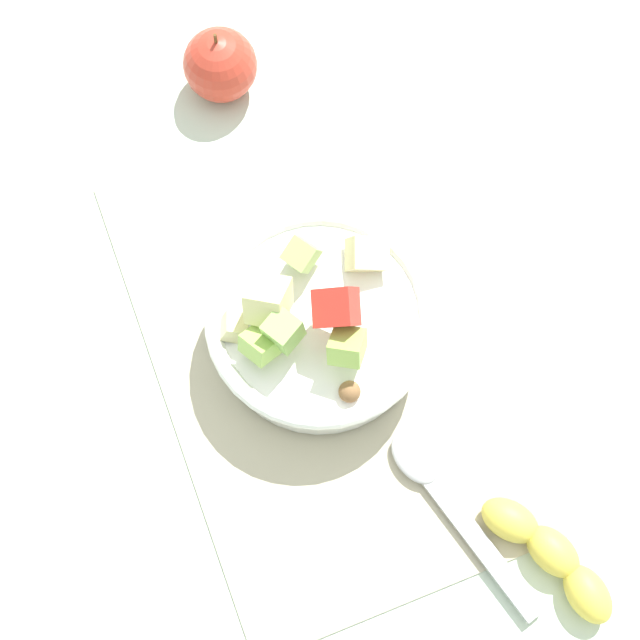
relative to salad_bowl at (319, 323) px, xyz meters
The scene contains 6 objects.
ground_plane 0.05m from the salad_bowl, 33.73° to the right, with size 2.40×2.40×0.00m, color silver.
placemat 0.05m from the salad_bowl, 33.73° to the right, with size 0.50×0.31×0.01m, color #BCB299.
salad_bowl is the anchor object (origin of this frame).
serving_spoon 0.20m from the salad_bowl, 15.00° to the left, with size 0.20×0.08×0.01m.
whole_apple 0.31m from the salad_bowl, behind, with size 0.08×0.08×0.09m.
banana_whole 0.30m from the salad_bowl, 23.33° to the left, with size 0.15×0.09×0.04m.
Camera 1 is at (0.24, -0.09, 0.86)m, focal length 50.50 mm.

